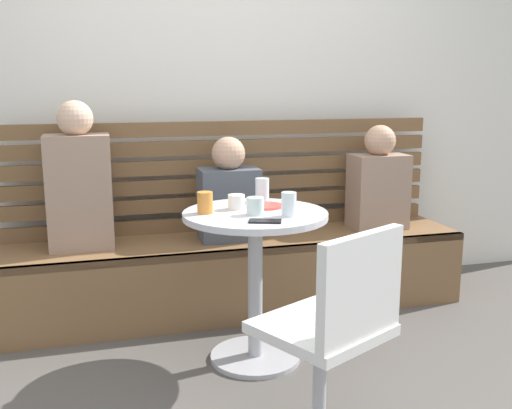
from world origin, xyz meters
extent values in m
cube|color=white|center=(0.00, 1.64, 1.45)|extent=(5.20, 0.10, 2.90)
cube|color=brown|center=(0.00, 1.20, 0.22)|extent=(2.70, 0.52, 0.44)
cube|color=brown|center=(0.00, 0.96, 0.42)|extent=(2.70, 0.04, 0.04)
cube|color=brown|center=(0.00, 1.44, 0.48)|extent=(2.65, 0.04, 0.09)
cube|color=brown|center=(0.00, 1.44, 0.61)|extent=(2.65, 0.04, 0.09)
cube|color=brown|center=(0.00, 1.44, 0.72)|extent=(2.65, 0.04, 0.09)
cube|color=brown|center=(0.00, 1.44, 0.84)|extent=(2.65, 0.04, 0.09)
cube|color=brown|center=(0.00, 1.44, 0.95)|extent=(2.65, 0.04, 0.09)
cube|color=brown|center=(0.00, 1.44, 1.06)|extent=(2.65, 0.04, 0.09)
cylinder|color=#ADADB2|center=(-0.07, 0.55, 0.01)|extent=(0.44, 0.44, 0.02)
cylinder|color=#ADADB2|center=(-0.07, 0.55, 0.37)|extent=(0.07, 0.07, 0.69)
cylinder|color=silver|center=(-0.07, 0.55, 0.72)|extent=(0.68, 0.68, 0.03)
cylinder|color=#ADADB2|center=(-0.04, -0.20, 0.23)|extent=(0.05, 0.05, 0.45)
cube|color=white|center=(-0.04, -0.20, 0.47)|extent=(0.54, 0.54, 0.04)
cube|color=white|center=(0.04, -0.36, 0.67)|extent=(0.38, 0.22, 0.36)
cube|color=#9E7F6B|center=(-0.87, 1.23, 0.75)|extent=(0.34, 0.22, 0.62)
sphere|color=#DBB293|center=(-0.87, 1.23, 1.15)|extent=(0.19, 0.19, 0.19)
cube|color=#9E7F6B|center=(0.91, 1.22, 0.67)|extent=(0.34, 0.22, 0.46)
sphere|color=tan|center=(0.91, 1.22, 0.99)|extent=(0.19, 0.19, 0.19)
cube|color=#4C515B|center=(-0.05, 1.19, 0.65)|extent=(0.34, 0.22, 0.41)
sphere|color=tan|center=(-0.05, 1.19, 0.94)|extent=(0.19, 0.19, 0.19)
cylinder|color=orange|center=(-0.30, 0.58, 0.79)|extent=(0.07, 0.07, 0.10)
cylinder|color=white|center=(-0.14, 0.63, 0.78)|extent=(0.08, 0.08, 0.07)
cylinder|color=silver|center=(0.03, 0.77, 0.80)|extent=(0.07, 0.07, 0.12)
cylinder|color=white|center=(0.05, 0.41, 0.80)|extent=(0.07, 0.07, 0.11)
cylinder|color=silver|center=(-0.09, 0.49, 0.78)|extent=(0.08, 0.08, 0.08)
cylinder|color=#DB4C42|center=(0.01, 0.63, 0.75)|extent=(0.17, 0.17, 0.01)
cube|color=black|center=(-0.09, 0.33, 0.74)|extent=(0.16, 0.11, 0.01)
camera|label=1|loc=(-0.79, -2.04, 1.33)|focal=41.31mm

